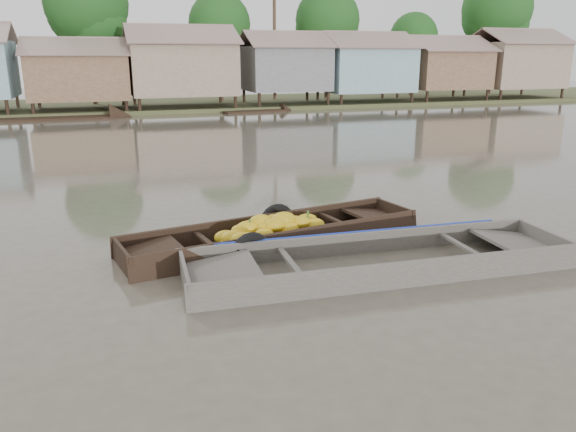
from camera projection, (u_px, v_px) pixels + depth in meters
name	position (u px, v px, depth m)	size (l,w,h in m)	color
ground	(289.00, 278.00, 9.27)	(120.00, 120.00, 0.00)	#4E483C
riverbank	(184.00, 61.00, 38.39)	(120.00, 12.47, 10.22)	#384723
banana_boat	(271.00, 235.00, 10.88)	(6.16, 2.49, 0.85)	black
viewer_boat	(381.00, 266.00, 9.68)	(6.88, 2.13, 0.55)	#433C38
distant_boats	(165.00, 122.00, 31.11)	(47.11, 14.76, 0.35)	black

